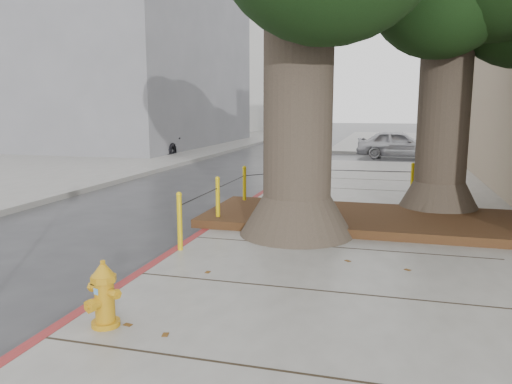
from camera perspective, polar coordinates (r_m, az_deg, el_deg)
ground at (r=6.52m, az=2.74°, el=-12.00°), size 140.00×140.00×0.00m
sidewalk_far at (r=36.30m, az=22.79°, el=5.29°), size 16.00×20.00×0.15m
curb_red at (r=9.34m, az=-5.96°, el=-4.82°), size 0.14×26.00×0.16m
planter_bed at (r=10.06m, az=12.65°, el=-3.03°), size 6.40×2.60×0.16m
building_far_grey at (r=32.52m, az=-15.51°, el=15.73°), size 12.00×16.00×12.00m
building_far_white at (r=54.34m, az=-4.63°, el=15.08°), size 12.00×18.00×15.00m
bollard_ring at (r=10.66m, az=3.35°, el=0.28°), size 3.79×5.39×0.95m
fire_hydrant at (r=5.49m, az=-16.99°, el=-11.13°), size 0.38×0.38×0.71m
car_silver at (r=24.70m, az=15.95°, el=5.28°), size 3.89×1.72×1.30m
car_dark at (r=26.11m, az=-10.04°, el=5.63°), size 1.89×4.28×1.22m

